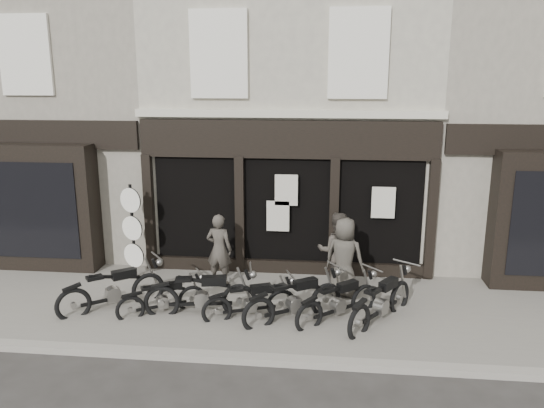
# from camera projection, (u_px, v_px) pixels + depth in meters

# --- Properties ---
(ground_plane) EXTENTS (90.00, 90.00, 0.00)m
(ground_plane) POSITION_uv_depth(u_px,v_px,m) (274.00, 330.00, 10.50)
(ground_plane) COLOR #2D2B28
(ground_plane) RESTS_ON ground
(pavement) EXTENTS (30.00, 4.20, 0.12)m
(pavement) POSITION_uv_depth(u_px,v_px,m) (279.00, 308.00, 11.36)
(pavement) COLOR slate
(pavement) RESTS_ON ground_plane
(kerb) EXTENTS (30.00, 0.25, 0.13)m
(kerb) POSITION_uv_depth(u_px,v_px,m) (267.00, 360.00, 9.28)
(kerb) COLOR gray
(kerb) RESTS_ON ground_plane
(central_building) EXTENTS (7.30, 6.22, 8.34)m
(central_building) POSITION_uv_depth(u_px,v_px,m) (295.00, 106.00, 15.30)
(central_building) COLOR #B8B39E
(central_building) RESTS_ON ground
(neighbour_left) EXTENTS (5.60, 6.73, 8.34)m
(neighbour_left) POSITION_uv_depth(u_px,v_px,m) (84.00, 106.00, 15.91)
(neighbour_left) COLOR gray
(neighbour_left) RESTS_ON ground
(neighbour_right) EXTENTS (5.60, 6.73, 8.34)m
(neighbour_right) POSITION_uv_depth(u_px,v_px,m) (525.00, 108.00, 14.60)
(neighbour_right) COLOR gray
(neighbour_right) RESTS_ON ground
(motorcycle_0) EXTENTS (1.96, 1.65, 1.11)m
(motorcycle_0) POSITION_uv_depth(u_px,v_px,m) (113.00, 293.00, 11.19)
(motorcycle_0) COLOR black
(motorcycle_0) RESTS_ON ground
(motorcycle_1) EXTENTS (1.70, 1.16, 0.90)m
(motorcycle_1) POSITION_uv_depth(u_px,v_px,m) (163.00, 301.00, 10.99)
(motorcycle_1) COLOR black
(motorcycle_1) RESTS_ON ground
(motorcycle_2) EXTENTS (2.32, 0.73, 1.12)m
(motorcycle_2) POSITION_uv_depth(u_px,v_px,m) (202.00, 298.00, 10.92)
(motorcycle_2) COLOR black
(motorcycle_2) RESTS_ON ground
(motorcycle_3) EXTENTS (1.86, 1.00, 0.95)m
(motorcycle_3) POSITION_uv_depth(u_px,v_px,m) (251.00, 304.00, 10.79)
(motorcycle_3) COLOR black
(motorcycle_3) RESTS_ON ground
(motorcycle_4) EXTENTS (2.02, 1.52, 1.10)m
(motorcycle_4) POSITION_uv_depth(u_px,v_px,m) (295.00, 303.00, 10.69)
(motorcycle_4) COLOR black
(motorcycle_4) RESTS_ON ground
(motorcycle_5) EXTENTS (1.76, 1.59, 1.02)m
(motorcycle_5) POSITION_uv_depth(u_px,v_px,m) (338.00, 305.00, 10.70)
(motorcycle_5) COLOR black
(motorcycle_5) RESTS_ON ground
(motorcycle_6) EXTENTS (1.56, 2.00, 1.10)m
(motorcycle_6) POSITION_uv_depth(u_px,v_px,m) (381.00, 305.00, 10.59)
(motorcycle_6) COLOR black
(motorcycle_6) RESTS_ON ground
(man_left) EXTENTS (0.68, 0.51, 1.70)m
(man_left) POSITION_uv_depth(u_px,v_px,m) (219.00, 249.00, 12.36)
(man_left) COLOR #413B35
(man_left) RESTS_ON pavement
(man_centre) EXTENTS (0.90, 0.71, 1.81)m
(man_centre) POSITION_uv_depth(u_px,v_px,m) (336.00, 251.00, 12.10)
(man_centre) COLOR #3F3933
(man_centre) RESTS_ON pavement
(man_right) EXTENTS (1.01, 0.82, 1.79)m
(man_right) POSITION_uv_depth(u_px,v_px,m) (344.00, 257.00, 11.69)
(man_right) COLOR #433F38
(man_right) RESTS_ON pavement
(advert_sign_post) EXTENTS (0.57, 0.38, 2.43)m
(advert_sign_post) POSITION_uv_depth(u_px,v_px,m) (133.00, 235.00, 12.71)
(advert_sign_post) COLOR black
(advert_sign_post) RESTS_ON ground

